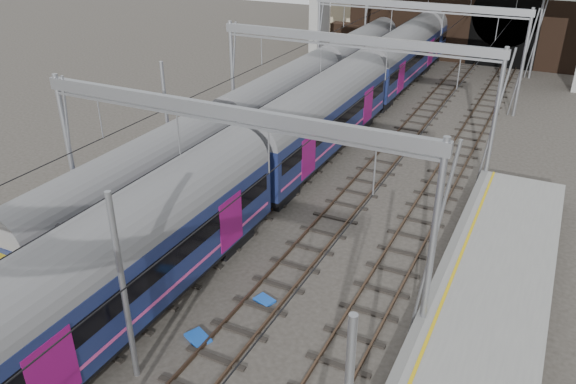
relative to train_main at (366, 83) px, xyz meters
The scene contains 8 objects.
tracks 16.09m from the train_main, 82.76° to the right, with size 14.40×80.00×0.22m.
overhead_line 10.25m from the train_main, 77.81° to the right, with size 16.80×80.00×8.00m.
retaining_wall 21.52m from the train_main, 80.88° to the left, with size 28.00×2.75×9.00m.
train_main is the anchor object (origin of this frame).
train_second 7.28m from the train_main, 123.35° to the right, with size 2.65×46.06×4.61m.
signal_near_left 27.55m from the train_main, 93.49° to the right, with size 0.35×0.45×4.36m.
equip_cover_a 26.63m from the train_main, 83.82° to the right, with size 0.94×0.66×0.11m, color blue.
equip_cover_b 23.77m from the train_main, 80.30° to the right, with size 0.80×0.56×0.09m, color blue.
Camera 1 is at (10.96, -8.49, 14.19)m, focal length 35.00 mm.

